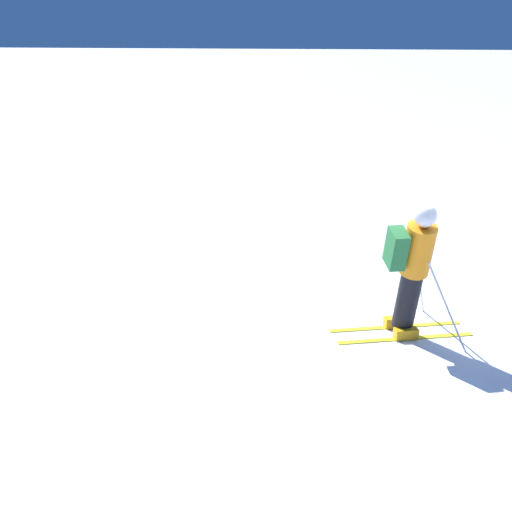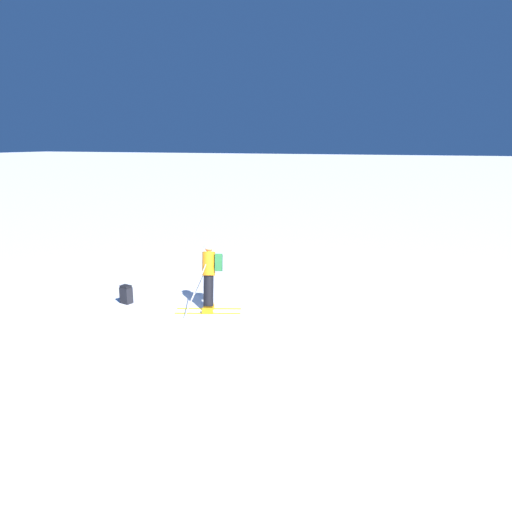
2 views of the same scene
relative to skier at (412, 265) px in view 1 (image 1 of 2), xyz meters
name	(u,v)px [view 1 (image 1 of 2)]	position (x,y,z in m)	size (l,w,h in m)	color
ground_plane	(401,325)	(0.54, 0.08, -0.97)	(300.00, 300.00, 0.00)	white
skier	(412,265)	(0.00, 0.00, 0.00)	(1.46, 1.73, 1.77)	yellow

